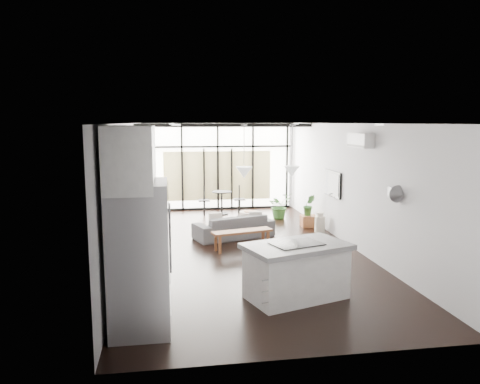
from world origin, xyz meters
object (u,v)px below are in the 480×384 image
object	(u,v)px
island	(296,271)
console_bench	(242,240)
fridge	(139,257)
sofa	(234,222)
milk_can	(320,222)
tv	(332,184)
pouf	(249,220)

from	to	relation	value
island	console_bench	xyz separation A→B (m)	(-0.40, 3.01, -0.23)
island	fridge	xyz separation A→B (m)	(-2.42, -0.77, 0.57)
island	sofa	size ratio (longest dim) A/B	0.84
milk_can	console_bench	bearing A→B (deg)	-149.23
console_bench	tv	world-z (taller)	tv
pouf	milk_can	bearing A→B (deg)	-26.11
island	milk_can	distance (m)	4.74
island	sofa	distance (m)	4.16
fridge	pouf	distance (m)	6.55
console_bench	sofa	bearing A→B (deg)	77.10
fridge	milk_can	bearing A→B (deg)	50.08
sofa	tv	size ratio (longest dim) A/B	1.77
console_bench	tv	distance (m)	2.90
island	pouf	distance (m)	5.20
fridge	tv	xyz separation A→B (m)	(4.50, 4.85, 0.28)
fridge	sofa	distance (m)	5.34
sofa	tv	xyz separation A→B (m)	(2.50, -0.06, 0.92)
sofa	milk_can	xyz separation A→B (m)	(2.29, 0.22, -0.12)
milk_can	island	bearing A→B (deg)	-113.18
fridge	sofa	world-z (taller)	fridge
fridge	pouf	world-z (taller)	fridge
console_bench	milk_can	distance (m)	2.63
island	tv	xyz separation A→B (m)	(2.07, 4.08, 0.85)
pouf	tv	xyz separation A→B (m)	(1.91, -1.11, 1.09)
sofa	pouf	world-z (taller)	sofa
milk_can	tv	distance (m)	1.10
sofa	milk_can	size ratio (longest dim) A/B	3.76
fridge	console_bench	bearing A→B (deg)	61.78
island	milk_can	xyz separation A→B (m)	(1.86, 4.35, -0.19)
fridge	sofa	bearing A→B (deg)	67.81
island	tv	bearing A→B (deg)	45.03
fridge	milk_can	xyz separation A→B (m)	(4.29, 5.12, -0.76)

